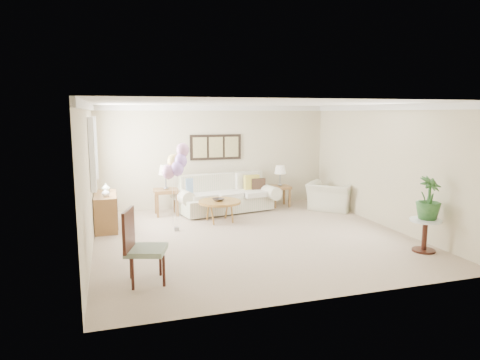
{
  "coord_description": "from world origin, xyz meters",
  "views": [
    {
      "loc": [
        -2.63,
        -7.75,
        2.43
      ],
      "look_at": [
        -0.07,
        0.6,
        1.05
      ],
      "focal_mm": 32.0,
      "sensor_mm": 36.0,
      "label": 1
    }
  ],
  "objects_px": {
    "coffee_table": "(220,202)",
    "balloon_cluster": "(177,163)",
    "armchair": "(331,196)",
    "sofa": "(225,197)",
    "accent_chair": "(140,245)"
  },
  "relations": [
    {
      "from": "armchair",
      "to": "accent_chair",
      "type": "height_order",
      "value": "accent_chair"
    },
    {
      "from": "armchair",
      "to": "balloon_cluster",
      "type": "height_order",
      "value": "balloon_cluster"
    },
    {
      "from": "sofa",
      "to": "armchair",
      "type": "distance_m",
      "value": 2.66
    },
    {
      "from": "sofa",
      "to": "coffee_table",
      "type": "distance_m",
      "value": 1.03
    },
    {
      "from": "armchair",
      "to": "sofa",
      "type": "bearing_deg",
      "value": 30.73
    },
    {
      "from": "balloon_cluster",
      "to": "armchair",
      "type": "bearing_deg",
      "value": 11.67
    },
    {
      "from": "sofa",
      "to": "accent_chair",
      "type": "height_order",
      "value": "accent_chair"
    },
    {
      "from": "coffee_table",
      "to": "balloon_cluster",
      "type": "distance_m",
      "value": 1.48
    },
    {
      "from": "coffee_table",
      "to": "accent_chair",
      "type": "height_order",
      "value": "accent_chair"
    },
    {
      "from": "coffee_table",
      "to": "balloon_cluster",
      "type": "bearing_deg",
      "value": -155.43
    },
    {
      "from": "accent_chair",
      "to": "balloon_cluster",
      "type": "distance_m",
      "value": 2.89
    },
    {
      "from": "sofa",
      "to": "balloon_cluster",
      "type": "distance_m",
      "value": 2.26
    },
    {
      "from": "coffee_table",
      "to": "armchair",
      "type": "bearing_deg",
      "value": 6.91
    },
    {
      "from": "sofa",
      "to": "accent_chair",
      "type": "xyz_separation_m",
      "value": [
        -2.33,
        -4.03,
        0.21
      ]
    },
    {
      "from": "coffee_table",
      "to": "armchair",
      "type": "height_order",
      "value": "armchair"
    }
  ]
}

